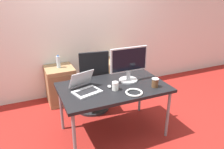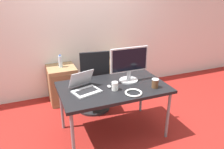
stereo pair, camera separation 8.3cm
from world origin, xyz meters
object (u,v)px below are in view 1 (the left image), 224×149
(cabinet_right, at_px, (116,76))
(coffee_cup_brown, at_px, (155,83))
(monitor, at_px, (129,64))
(mouse, at_px, (109,86))
(coffee_cup_white, at_px, (115,86))
(water_bottle, at_px, (58,62))
(cabinet_left, at_px, (61,85))
(laptop_center, at_px, (85,87))
(office_chair, at_px, (93,89))
(cable_coil, at_px, (134,92))

(cabinet_right, xyz_separation_m, coffee_cup_brown, (-0.11, -1.46, 0.47))
(monitor, bearing_deg, mouse, -163.22)
(coffee_cup_white, xyz_separation_m, coffee_cup_brown, (0.51, -0.13, 0.01))
(monitor, bearing_deg, cabinet_right, 73.64)
(monitor, bearing_deg, water_bottle, 123.37)
(cabinet_left, relative_size, monitor, 1.21)
(water_bottle, height_order, mouse, water_bottle)
(coffee_cup_white, bearing_deg, coffee_cup_brown, -13.98)
(laptop_center, bearing_deg, mouse, -6.05)
(coffee_cup_white, bearing_deg, monitor, 33.87)
(office_chair, bearing_deg, mouse, -89.80)
(cabinet_left, xyz_separation_m, monitor, (0.75, -1.14, 0.65))
(water_bottle, height_order, monitor, monitor)
(water_bottle, distance_m, mouse, 1.31)
(cabinet_right, bearing_deg, mouse, -118.18)
(laptop_center, bearing_deg, coffee_cup_white, -19.84)
(mouse, distance_m, coffee_cup_white, 0.11)
(laptop_center, distance_m, coffee_cup_brown, 0.91)
(cabinet_left, distance_m, monitor, 1.51)
(water_bottle, bearing_deg, cable_coil, -67.25)
(office_chair, distance_m, cabinet_left, 0.69)
(cabinet_right, height_order, monitor, monitor)
(office_chair, relative_size, laptop_center, 2.58)
(office_chair, distance_m, cable_coil, 1.06)
(mouse, bearing_deg, coffee_cup_brown, -21.97)
(coffee_cup_white, bearing_deg, office_chair, 93.02)
(water_bottle, height_order, cable_coil, water_bottle)
(cabinet_right, bearing_deg, coffee_cup_brown, -94.38)
(office_chair, bearing_deg, coffee_cup_brown, -59.09)
(cabinet_left, bearing_deg, cabinet_right, 0.00)
(cabinet_right, bearing_deg, office_chair, -141.21)
(office_chair, xyz_separation_m, water_bottle, (-0.42, 0.54, 0.35))
(water_bottle, relative_size, coffee_cup_white, 2.03)
(office_chair, xyz_separation_m, cabinet_right, (0.67, 0.54, -0.08))
(mouse, bearing_deg, cabinet_right, 61.82)
(monitor, distance_m, mouse, 0.41)
(cabinet_left, relative_size, cable_coil, 3.03)
(cabinet_left, xyz_separation_m, mouse, (0.42, -1.24, 0.42))
(cabinet_left, height_order, cable_coil, cable_coil)
(cabinet_left, xyz_separation_m, laptop_center, (0.11, -1.21, 0.46))
(cabinet_right, distance_m, mouse, 1.47)
(monitor, bearing_deg, coffee_cup_brown, -55.32)
(cable_coil, bearing_deg, office_chair, 102.43)
(office_chair, height_order, coffee_cup_brown, office_chair)
(monitor, xyz_separation_m, cable_coil, (-0.12, -0.38, -0.23))
(monitor, relative_size, mouse, 7.59)
(water_bottle, distance_m, coffee_cup_brown, 1.76)
(monitor, distance_m, coffee_cup_brown, 0.43)
(cabinet_left, xyz_separation_m, cabinet_right, (1.09, 0.00, 0.00))
(cabinet_left, bearing_deg, water_bottle, 90.00)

